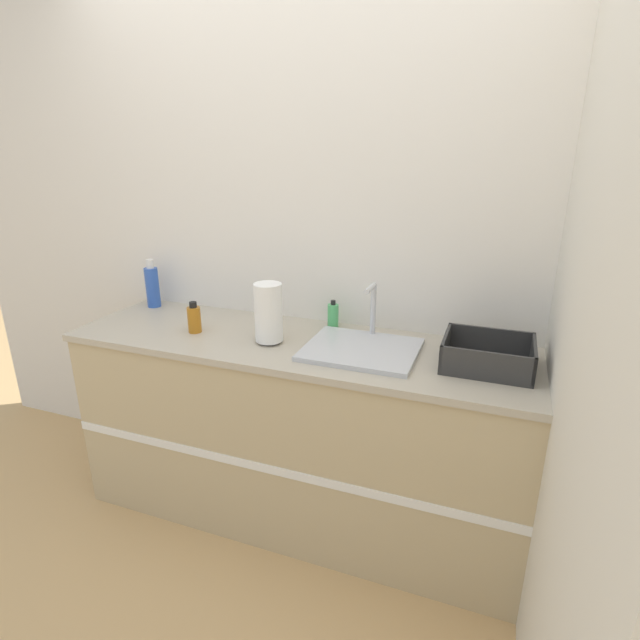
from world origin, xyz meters
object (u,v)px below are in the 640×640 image
(bottle_blue, at_px, (152,286))
(bottle_amber, at_px, (194,319))
(sink, at_px, (362,347))
(soap_dispenser, at_px, (333,316))
(paper_towel_roll, at_px, (268,313))
(dish_rack, at_px, (487,358))

(bottle_blue, xyz_separation_m, bottle_amber, (0.42, -0.25, -0.05))
(sink, xyz_separation_m, soap_dispenser, (-0.20, 0.22, 0.04))
(sink, distance_m, paper_towel_roll, 0.42)
(dish_rack, height_order, bottle_amber, bottle_amber)
(bottle_amber, bearing_deg, sink, 3.70)
(dish_rack, xyz_separation_m, bottle_blue, (-1.68, 0.18, 0.07))
(dish_rack, xyz_separation_m, bottle_amber, (-1.26, -0.07, 0.02))
(paper_towel_roll, relative_size, bottle_amber, 1.83)
(sink, xyz_separation_m, bottle_blue, (-1.19, 0.20, 0.09))
(paper_towel_roll, xyz_separation_m, bottle_amber, (-0.37, -0.00, -0.07))
(dish_rack, relative_size, bottle_blue, 1.32)
(dish_rack, height_order, bottle_blue, bottle_blue)
(sink, xyz_separation_m, paper_towel_roll, (-0.40, -0.05, 0.11))
(bottle_amber, xyz_separation_m, soap_dispenser, (0.57, 0.27, -0.00))
(paper_towel_roll, distance_m, bottle_blue, 0.83)
(soap_dispenser, bearing_deg, bottle_amber, -154.81)
(dish_rack, bearing_deg, paper_towel_roll, -175.93)
(sink, relative_size, dish_rack, 1.37)
(soap_dispenser, bearing_deg, dish_rack, -16.16)
(sink, xyz_separation_m, dish_rack, (0.49, 0.02, 0.02))
(paper_towel_roll, height_order, soap_dispenser, paper_towel_roll)
(bottle_blue, distance_m, soap_dispenser, 0.99)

